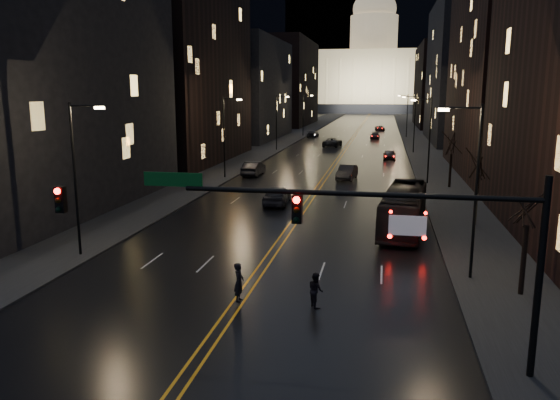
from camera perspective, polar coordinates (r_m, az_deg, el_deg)
The scene contains 37 objects.
ground at distance 21.52m, azimuth -7.87°, elevation -15.29°, with size 900.00×900.00×0.00m, color black.
road at distance 148.64m, azimuth 8.36°, elevation 7.47°, with size 20.00×320.00×0.02m, color black.
sidewalk_left at distance 149.89m, azimuth 2.96°, elevation 7.63°, with size 8.00×320.00×0.16m, color black.
sidewalk_right at distance 148.69m, azimuth 13.80°, elevation 7.30°, with size 8.00×320.00×0.16m, color black.
center_line at distance 148.64m, azimuth 8.36°, elevation 7.48°, with size 0.62×320.00×0.01m, color orange.
building_left_near at distance 48.64m, azimuth -24.02°, elevation 12.00°, with size 12.00×28.00×22.00m, color black.
building_left_mid at distance 77.33m, azimuth -10.30°, elevation 14.38°, with size 12.00×30.00×28.00m, color black.
building_left_far at distance 113.54m, azimuth -3.25°, elevation 11.47°, with size 12.00×34.00×20.00m, color black.
building_left_dist at distance 160.56m, azimuth 0.97°, elevation 12.14°, with size 12.00×40.00×24.00m, color black.
building_right_tall at distance 70.38m, azimuth 23.91°, elevation 18.05°, with size 12.00×30.00×38.00m, color black.
building_right_mid at distance 111.21m, azimuth 18.78°, elevation 12.46°, with size 12.00×34.00×26.00m, color black.
building_right_dist at distance 158.88m, azimuth 16.37°, elevation 11.35°, with size 12.00×40.00×22.00m, color black.
mountain_ridge at distance 403.44m, azimuth 16.32°, elevation 18.75°, with size 520.00×60.00×130.00m, color black.
capitol at distance 268.37m, azimuth 9.64°, elevation 12.75°, with size 90.00×50.00×58.50m.
traffic_signal at distance 18.74m, azimuth 9.10°, elevation -2.71°, with size 17.29×0.45×7.00m.
streetlamp_right_near at distance 28.90m, azimuth 19.51°, elevation 1.66°, with size 2.13×0.25×9.00m.
streetlamp_left_near at distance 33.31m, azimuth -20.40°, elevation 2.80°, with size 2.13×0.25×9.00m.
streetlamp_right_mid at distance 58.54m, azimuth 15.19°, elevation 6.48°, with size 2.13×0.25×9.00m.
streetlamp_left_mid at distance 60.84m, azimuth -5.70°, elevation 6.98°, with size 2.13×0.25×9.00m.
streetlamp_right_far at distance 88.42m, azimuth 13.77°, elevation 8.04°, with size 2.13×0.25×9.00m.
streetlamp_left_far at distance 89.96m, azimuth -0.26°, elevation 8.41°, with size 2.13×0.25×9.00m.
streetlamp_right_dist at distance 118.36m, azimuth 13.07°, elevation 8.82°, with size 2.13×0.25×9.00m.
streetlamp_left_dist at distance 119.52m, azimuth 2.52°, elevation 9.11°, with size 2.13×0.25×9.00m.
tree_right_near at distance 27.49m, azimuth 24.55°, elevation -0.36°, with size 2.40×2.40×6.65m.
tree_right_mid at distance 41.05m, azimuth 20.03°, elevation 3.52°, with size 2.40×2.40×6.65m.
tree_right_far at distance 56.81m, azimuth 17.52°, elevation 5.65°, with size 2.40×2.40×6.65m.
bus at distance 39.02m, azimuth 12.82°, elevation -0.93°, with size 2.56×10.95×3.05m, color black.
oncoming_car_a at distance 46.87m, azimuth -0.32°, elevation 0.55°, with size 2.03×5.04×1.72m, color black.
oncoming_car_b at distance 63.30m, azimuth -2.78°, elevation 3.32°, with size 1.76×5.04×1.66m, color black.
oncoming_car_c at distance 97.14m, azimuth 5.51°, elevation 6.04°, with size 2.65×5.74×1.60m, color black.
oncoming_car_d at distance 116.69m, azimuth 3.44°, elevation 6.89°, with size 1.95×4.80×1.39m, color black.
receding_car_a at distance 60.76m, azimuth 7.02°, elevation 2.89°, with size 1.71×4.89×1.61m, color black.
receding_car_b at distance 79.22m, azimuth 11.37°, elevation 4.65°, with size 1.76×4.37×1.49m, color black.
receding_car_c at distance 113.68m, azimuth 9.89°, elevation 6.62°, with size 1.89×4.65×1.35m, color black.
receding_car_d at distance 138.83m, azimuth 10.39°, elevation 7.40°, with size 2.10×4.55×1.26m, color black.
pedestrian_a at distance 25.56m, azimuth -4.31°, elevation -8.56°, with size 0.68×0.44×1.85m, color black.
pedestrian_b at distance 24.95m, azimuth 3.76°, elevation -9.35°, with size 0.78×0.43×1.61m, color black.
Camera 1 is at (6.35, -18.19, 9.59)m, focal length 35.00 mm.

